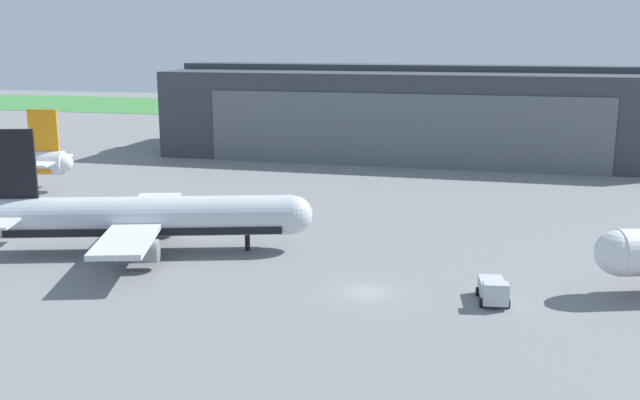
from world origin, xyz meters
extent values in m
plane|color=slate|center=(0.00, 0.00, 0.00)|extent=(440.00, 440.00, 0.00)
cube|color=#408240|center=(0.00, 167.77, 0.04)|extent=(440.00, 56.00, 0.08)
cube|color=#383D47|center=(-5.88, 83.03, 8.31)|extent=(95.04, 33.26, 16.62)
cube|color=slate|center=(-5.88, 66.25, 6.65)|extent=(72.23, 0.30, 13.29)
cube|color=#383D47|center=(-5.88, 83.03, 17.22)|extent=(95.04, 7.98, 1.20)
sphere|color=silver|center=(22.08, 4.20, 4.19)|extent=(4.13, 4.13, 4.13)
sphere|color=silver|center=(-52.95, 33.09, 4.44)|extent=(2.88, 2.88, 2.88)
cube|color=orange|center=(-55.63, 32.53, 9.42)|extent=(4.43, 1.29, 6.27)
cube|color=silver|center=(-55.52, 35.40, 4.81)|extent=(4.06, 5.68, 0.28)
cube|color=silver|center=(-54.39, 29.95, 4.81)|extent=(4.06, 5.68, 0.28)
cylinder|color=silver|center=(-25.68, 6.86, 4.04)|extent=(31.93, 13.52, 4.38)
sphere|color=silver|center=(-10.36, 11.53, 4.04)|extent=(4.21, 4.21, 4.21)
cube|color=black|center=(-25.68, 6.86, 2.83)|extent=(29.49, 12.82, 0.77)
cube|color=black|center=(-38.56, 2.94, 9.95)|extent=(4.10, 1.60, 7.45)
cube|color=silver|center=(-38.22, -0.37, 4.48)|extent=(4.55, 6.71, 0.28)
cube|color=silver|center=(-40.12, 5.88, 4.48)|extent=(4.55, 6.71, 0.28)
cube|color=silver|center=(-24.16, -0.35, 3.49)|extent=(8.48, 13.24, 0.56)
cube|color=silver|center=(-28.43, 13.70, 3.49)|extent=(8.48, 13.24, 0.56)
cylinder|color=gray|center=(-23.68, 0.82, 1.99)|extent=(4.68, 3.52, 2.41)
cylinder|color=gray|center=(-27.38, 13.00, 1.99)|extent=(4.68, 3.52, 2.41)
cylinder|color=black|center=(-15.26, 10.04, 0.92)|extent=(0.56, 0.56, 1.85)
cylinder|color=black|center=(-26.24, 4.29, 0.92)|extent=(0.56, 0.56, 1.85)
cylinder|color=black|center=(-27.58, 8.69, 0.92)|extent=(0.56, 0.56, 1.85)
cube|color=#B7BCC6|center=(11.58, -1.33, 1.36)|extent=(2.34, 1.67, 1.93)
cube|color=#B7BCC6|center=(11.24, 1.03, 1.08)|extent=(2.62, 3.66, 1.38)
cylinder|color=black|center=(10.38, -1.23, 0.39)|extent=(0.37, 0.81, 0.78)
cylinder|color=black|center=(12.70, -0.90, 0.39)|extent=(0.37, 0.81, 0.78)
cylinder|color=black|center=(9.97, 1.60, 0.39)|extent=(0.37, 0.81, 0.78)
cylinder|color=black|center=(12.29, 1.93, 0.39)|extent=(0.37, 0.81, 0.78)
camera|label=1|loc=(11.05, -62.54, 23.10)|focal=40.51mm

